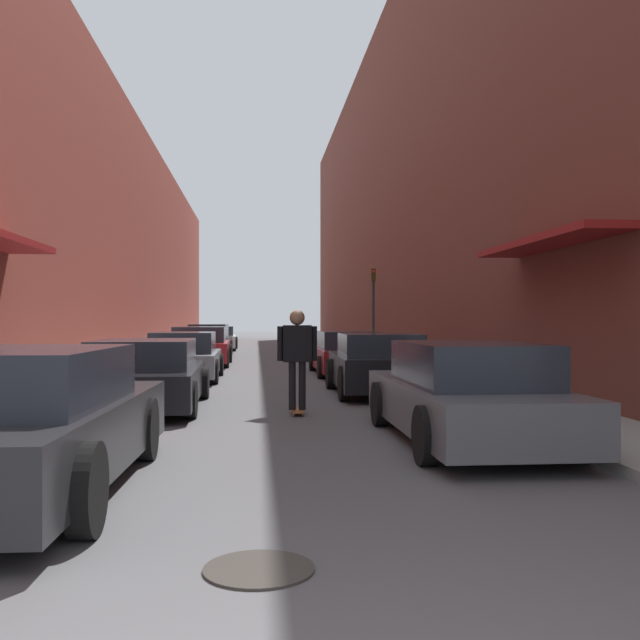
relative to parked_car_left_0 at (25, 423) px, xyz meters
name	(u,v)px	position (x,y,z in m)	size (l,w,h in m)	color
ground	(265,364)	(2.38, 18.55, -0.64)	(129.27, 129.27, 0.00)	#515154
curb_strip_left	(165,355)	(-1.83, 24.43, -0.58)	(1.80, 58.76, 0.12)	gray
curb_strip_right	(360,354)	(6.59, 24.43, -0.58)	(1.80, 58.76, 0.12)	gray
building_row_left	(96,241)	(-4.73, 24.43, 4.29)	(4.90, 58.76, 9.85)	brown
building_row_right	(425,187)	(9.49, 24.43, 6.82)	(4.90, 58.76, 14.91)	brown
parked_car_left_0	(25,423)	(0.00, 0.00, 0.00)	(1.88, 4.60, 1.31)	#232326
parked_car_left_1	(146,375)	(0.13, 6.13, -0.05)	(1.99, 4.62, 1.21)	black
parked_car_left_2	(184,357)	(0.20, 12.05, -0.04)	(1.87, 4.30, 1.24)	gray
parked_car_left_3	(200,347)	(0.16, 17.96, 0.00)	(2.05, 4.76, 1.32)	maroon
parked_car_left_4	(209,341)	(0.06, 23.93, 0.01)	(1.87, 4.59, 1.37)	black
parked_car_left_5	(218,338)	(0.10, 30.16, -0.04)	(1.92, 4.83, 1.22)	silver
parked_car_right_0	(466,394)	(4.72, 2.27, -0.02)	(1.87, 4.62, 1.28)	#515459
parked_car_right_1	(378,365)	(4.60, 8.12, -0.01)	(1.91, 4.04, 1.27)	black
parked_car_right_2	(347,354)	(4.63, 13.54, -0.05)	(1.91, 4.76, 1.23)	maroon
skateboarder	(297,350)	(2.74, 5.18, 0.42)	(0.66, 0.78, 1.72)	brown
manhole_cover	(259,569)	(2.08, -2.12, -0.63)	(0.70, 0.70, 0.02)	#332D28
traffic_light	(373,303)	(6.29, 18.96, 1.53)	(0.16, 0.22, 3.29)	#2D2D2D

